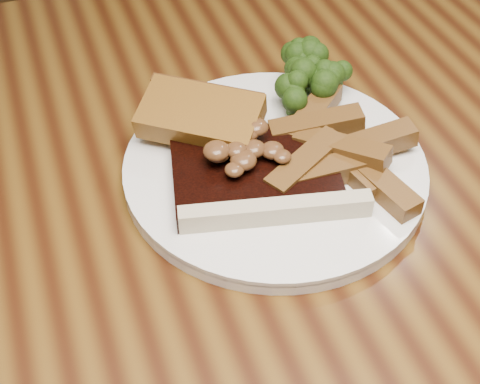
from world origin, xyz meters
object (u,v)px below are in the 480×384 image
object	(u,v)px
steak	(255,175)
garlic_bread	(201,132)
potato_wedges	(352,149)
chair_far	(227,34)
dining_table	(238,271)
plate	(275,169)

from	to	relation	value
steak	garlic_bread	size ratio (longest dim) A/B	1.31
potato_wedges	steak	bearing A→B (deg)	-178.99
chair_far	steak	size ratio (longest dim) A/B	6.26
dining_table	chair_far	world-z (taller)	chair_far
dining_table	garlic_bread	distance (m)	0.15
dining_table	potato_wedges	world-z (taller)	potato_wedges
plate	steak	size ratio (longest dim) A/B	1.93
steak	potato_wedges	xyz separation A→B (m)	(0.10, 0.00, 0.00)
dining_table	chair_far	size ratio (longest dim) A/B	1.72
potato_wedges	chair_far	bearing A→B (deg)	82.39
dining_table	steak	size ratio (longest dim) A/B	10.74
plate	dining_table	bearing A→B (deg)	-146.91
steak	plate	bearing A→B (deg)	45.98
plate	steak	bearing A→B (deg)	-146.46
chair_far	dining_table	bearing A→B (deg)	91.94
dining_table	chair_far	xyz separation A→B (m)	(0.20, 0.64, -0.14)
garlic_bread	potato_wedges	distance (m)	0.15
dining_table	garlic_bread	xyz separation A→B (m)	(-0.01, 0.09, 0.12)
chair_far	plate	distance (m)	0.67
chair_far	steak	bearing A→B (deg)	93.38
garlic_bread	potato_wedges	world-z (taller)	same
dining_table	steak	world-z (taller)	steak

